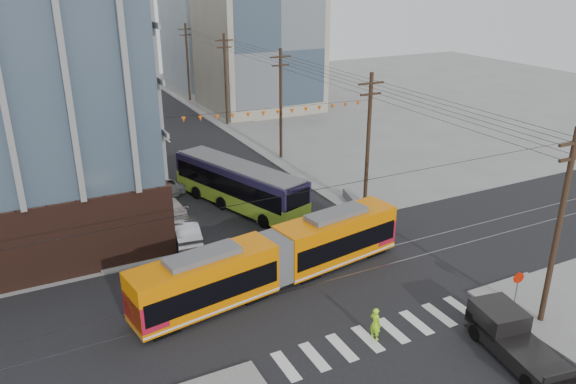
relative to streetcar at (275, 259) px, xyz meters
name	(u,v)px	position (x,y,z in m)	size (l,w,h in m)	color
ground	(349,306)	(2.70, -4.17, -1.74)	(160.00, 160.00, 0.00)	slate
bg_bldg_ne_near	(258,49)	(18.70, 43.83, 6.26)	(14.00, 14.00, 16.00)	gray
bg_bldg_nw_far	(4,28)	(-11.30, 67.83, 8.26)	(16.00, 18.00, 20.00)	gray
bg_bldg_ne_far	(220,40)	(20.70, 63.83, 5.26)	(16.00, 16.00, 14.00)	#8C99A5
utility_pole_near	(558,231)	(11.20, -10.17, 3.76)	(0.30, 0.30, 11.00)	black
utility_pole_far	(188,63)	(11.20, 51.83, 3.76)	(0.30, 0.30, 11.00)	black
streetcar	(275,259)	(0.00, 0.00, 0.00)	(18.06, 2.54, 3.48)	orange
city_bus	(239,185)	(2.67, 12.20, 0.11)	(2.83, 13.05, 3.70)	#1F1939
pickup_truck	(519,343)	(7.47, -11.87, -0.74)	(2.11, 5.89, 2.00)	black
parked_car_silver	(185,231)	(-3.13, 8.19, -0.94)	(1.69, 4.84, 1.59)	#ADB0B4
parked_car_white	(168,206)	(-2.95, 13.35, -1.06)	(1.90, 4.67, 1.36)	beige
parked_car_grey	(160,185)	(-2.26, 18.26, -1.05)	(2.29, 4.96, 1.38)	slate
pedestrian	(375,324)	(2.23, -7.29, -0.82)	(0.67, 0.44, 1.84)	#AAFF1F
stop_sign	(516,293)	(10.76, -8.69, -0.60)	(0.69, 0.69, 2.28)	#BE1500
jersey_barrier	(354,202)	(11.00, 8.03, -1.33)	(0.92, 4.07, 0.81)	gray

